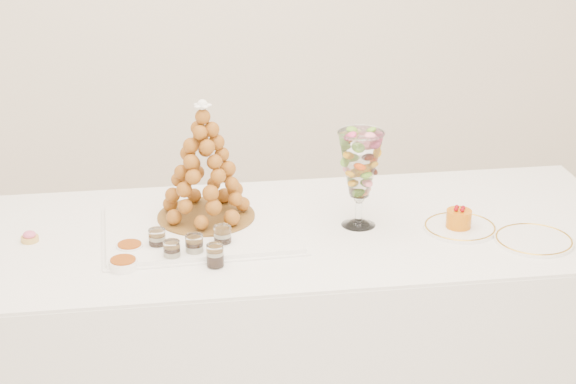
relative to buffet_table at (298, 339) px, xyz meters
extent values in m
cube|color=white|center=(0.00, 0.00, -0.01)|extent=(2.24, 0.94, 0.83)
cube|color=white|center=(0.00, 0.00, 0.42)|extent=(2.23, 0.93, 0.01)
cube|color=white|center=(-0.32, 0.03, 0.43)|extent=(0.62, 0.47, 0.02)
cylinder|color=white|center=(0.20, 0.00, 0.43)|extent=(0.12, 0.12, 0.02)
cylinder|color=white|center=(0.20, 0.00, 0.48)|extent=(0.02, 0.02, 0.08)
sphere|color=white|center=(0.20, 0.00, 0.52)|extent=(0.04, 0.04, 0.04)
cylinder|color=white|center=(0.53, -0.09, 0.43)|extent=(0.24, 0.24, 0.01)
cylinder|color=white|center=(0.73, -0.23, 0.43)|extent=(0.25, 0.25, 0.01)
cylinder|color=tan|center=(-0.87, 0.05, 0.43)|extent=(0.06, 0.06, 0.02)
ellipsoid|color=#DB5A82|center=(-0.87, 0.05, 0.45)|extent=(0.04, 0.04, 0.03)
cylinder|color=white|center=(-0.47, -0.09, 0.46)|extent=(0.06, 0.06, 0.07)
cylinder|color=white|center=(-0.36, -0.16, 0.46)|extent=(0.06, 0.06, 0.08)
cylinder|color=white|center=(-0.26, -0.10, 0.46)|extent=(0.06, 0.06, 0.08)
cylinder|color=white|center=(-0.43, -0.18, 0.46)|extent=(0.06, 0.06, 0.07)
cylinder|color=white|center=(-0.30, -0.23, 0.46)|extent=(0.07, 0.07, 0.07)
cylinder|color=white|center=(-0.56, -0.09, 0.44)|extent=(0.08, 0.08, 0.03)
cylinder|color=white|center=(-0.58, -0.20, 0.44)|extent=(0.09, 0.09, 0.03)
cylinder|color=brown|center=(-0.30, 0.10, 0.45)|extent=(0.33, 0.33, 0.01)
cone|color=#904F16|center=(-0.30, 0.10, 0.65)|extent=(0.31, 0.31, 0.39)
sphere|color=white|center=(-0.30, 0.10, 0.83)|extent=(0.04, 0.04, 0.04)
cylinder|color=#CC6809|center=(0.52, -0.10, 0.46)|extent=(0.08, 0.08, 0.06)
sphere|color=maroon|center=(0.53, -0.09, 0.50)|extent=(0.01, 0.01, 0.01)
sphere|color=maroon|center=(0.51, -0.08, 0.50)|extent=(0.01, 0.01, 0.01)
sphere|color=maroon|center=(0.50, -0.10, 0.50)|extent=(0.01, 0.01, 0.01)
sphere|color=maroon|center=(0.52, -0.11, 0.50)|extent=(0.01, 0.01, 0.01)
camera|label=1|loc=(-0.52, -2.86, 1.74)|focal=60.00mm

